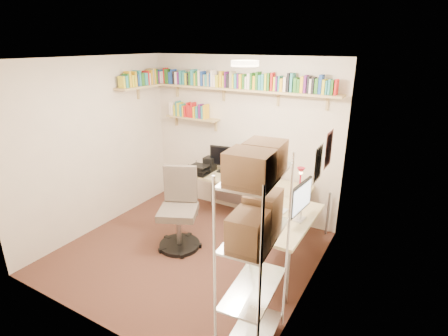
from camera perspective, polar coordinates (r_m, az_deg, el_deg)
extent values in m
plane|color=#4E2D21|center=(4.87, -5.85, -13.50)|extent=(3.20, 3.20, 0.00)
cube|color=beige|center=(5.54, 2.77, 4.95)|extent=(3.20, 0.04, 2.50)
cube|color=beige|center=(5.39, -20.33, 3.29)|extent=(0.04, 3.00, 2.50)
cube|color=beige|center=(3.66, 14.31, -3.66)|extent=(0.04, 3.00, 2.50)
cube|color=beige|center=(3.33, -21.88, -6.94)|extent=(3.20, 0.04, 2.50)
cube|color=white|center=(4.08, -7.11, 17.29)|extent=(3.20, 3.00, 0.04)
cube|color=silver|center=(4.07, 16.73, 2.99)|extent=(0.01, 0.30, 0.42)
cube|color=silver|center=(3.71, 15.14, 0.73)|extent=(0.01, 0.28, 0.38)
cylinder|color=#FFEAC6|center=(3.89, 3.44, 16.69)|extent=(0.30, 0.30, 0.06)
cube|color=tan|center=(5.29, 2.27, 12.74)|extent=(3.05, 0.25, 0.03)
cube|color=tan|center=(5.79, -13.16, 12.88)|extent=(0.25, 1.00, 0.03)
cube|color=tan|center=(5.83, -5.16, 8.16)|extent=(0.95, 0.20, 0.02)
cube|color=tan|center=(6.00, -7.89, 12.74)|extent=(0.03, 0.20, 0.20)
cube|color=tan|center=(5.49, -0.24, 12.29)|extent=(0.03, 0.20, 0.20)
cube|color=tan|center=(5.11, 8.70, 11.49)|extent=(0.03, 0.20, 0.20)
cube|color=tan|center=(4.90, 16.45, 10.58)|extent=(0.03, 0.20, 0.20)
cube|color=navy|center=(6.09, -10.37, 14.52)|extent=(0.04, 0.12, 0.21)
cube|color=teal|center=(6.06, -10.03, 14.46)|extent=(0.03, 0.12, 0.20)
cube|color=white|center=(6.03, -9.71, 14.42)|extent=(0.03, 0.12, 0.19)
cube|color=red|center=(6.01, -9.44, 14.67)|extent=(0.02, 0.12, 0.25)
cube|color=#2A6722|center=(5.99, -9.18, 14.59)|extent=(0.03, 0.14, 0.23)
cube|color=#2A6722|center=(5.97, -8.89, 14.48)|extent=(0.03, 0.14, 0.21)
cube|color=navy|center=(5.94, -8.51, 14.37)|extent=(0.04, 0.14, 0.18)
cube|color=navy|center=(5.91, -8.22, 14.57)|extent=(0.03, 0.14, 0.23)
cube|color=black|center=(5.89, -7.87, 14.42)|extent=(0.03, 0.14, 0.20)
cube|color=white|center=(5.86, -7.55, 14.38)|extent=(0.04, 0.13, 0.19)
cube|color=#5C1A64|center=(5.84, -7.21, 14.35)|extent=(0.04, 0.11, 0.19)
cube|color=teal|center=(5.81, -6.82, 14.48)|extent=(0.04, 0.13, 0.22)
cube|color=teal|center=(5.78, -6.38, 14.35)|extent=(0.04, 0.12, 0.19)
cube|color=gold|center=(5.75, -5.96, 14.27)|extent=(0.03, 0.14, 0.18)
cube|color=black|center=(5.73, -5.65, 14.26)|extent=(0.03, 0.11, 0.18)
cube|color=#2A6722|center=(5.70, -5.31, 14.40)|extent=(0.04, 0.12, 0.21)
cube|color=teal|center=(5.67, -4.91, 14.54)|extent=(0.04, 0.14, 0.24)
cube|color=gold|center=(5.65, -4.54, 14.24)|extent=(0.03, 0.11, 0.18)
cube|color=#2A6722|center=(5.63, -4.19, 14.39)|extent=(0.04, 0.12, 0.21)
cube|color=white|center=(5.60, -3.82, 14.46)|extent=(0.03, 0.13, 0.23)
cube|color=navy|center=(5.58, -3.40, 14.38)|extent=(0.03, 0.12, 0.22)
cube|color=tan|center=(5.56, -3.02, 14.12)|extent=(0.02, 0.12, 0.17)
cube|color=teal|center=(5.54, -2.69, 14.13)|extent=(0.04, 0.11, 0.18)
cube|color=tan|center=(5.51, -2.32, 14.27)|extent=(0.03, 0.13, 0.21)
cube|color=navy|center=(5.50, -1.99, 14.19)|extent=(0.02, 0.12, 0.19)
cube|color=white|center=(5.48, -1.71, 14.44)|extent=(0.03, 0.14, 0.25)
cube|color=white|center=(5.46, -1.32, 14.04)|extent=(0.04, 0.13, 0.17)
cube|color=gold|center=(5.43, -0.86, 14.05)|extent=(0.04, 0.14, 0.18)
cube|color=gold|center=(5.40, -0.33, 14.31)|extent=(0.04, 0.11, 0.23)
cube|color=gold|center=(5.38, 0.14, 13.97)|extent=(0.03, 0.13, 0.17)
cube|color=#5C1A64|center=(5.36, 0.43, 14.26)|extent=(0.03, 0.12, 0.23)
cube|color=black|center=(5.34, 0.86, 14.07)|extent=(0.04, 0.12, 0.20)
cube|color=tan|center=(5.31, 1.38, 14.25)|extent=(0.04, 0.13, 0.24)
cube|color=gold|center=(5.30, 1.75, 13.99)|extent=(0.02, 0.13, 0.19)
cube|color=teal|center=(5.28, 2.16, 14.04)|extent=(0.04, 0.14, 0.21)
cube|color=#5C1A64|center=(5.26, 2.56, 14.01)|extent=(0.03, 0.13, 0.21)
cube|color=gold|center=(5.24, 2.96, 13.96)|extent=(0.04, 0.13, 0.20)
cube|color=#2A6722|center=(5.22, 3.44, 13.94)|extent=(0.03, 0.14, 0.21)
cube|color=white|center=(5.21, 3.79, 13.74)|extent=(0.03, 0.11, 0.17)
cube|color=white|center=(5.18, 4.28, 13.96)|extent=(0.04, 0.13, 0.22)
cube|color=#2A6722|center=(5.16, 4.71, 13.98)|extent=(0.03, 0.14, 0.23)
cube|color=gold|center=(5.15, 5.18, 13.72)|extent=(0.04, 0.13, 0.19)
cube|color=#2A6722|center=(5.13, 5.61, 14.00)|extent=(0.03, 0.14, 0.25)
cube|color=teal|center=(5.11, 6.07, 13.73)|extent=(0.04, 0.13, 0.20)
cube|color=teal|center=(5.09, 6.58, 13.78)|extent=(0.04, 0.15, 0.22)
cube|color=gold|center=(5.07, 7.02, 13.81)|extent=(0.03, 0.13, 0.23)
cube|color=#2A6722|center=(5.06, 7.49, 13.81)|extent=(0.03, 0.15, 0.24)
cube|color=red|center=(5.04, 7.95, 13.81)|extent=(0.03, 0.11, 0.25)
cube|color=gold|center=(5.03, 8.40, 13.45)|extent=(0.03, 0.11, 0.19)
cube|color=#5C1A64|center=(5.01, 8.76, 13.47)|extent=(0.02, 0.13, 0.20)
cube|color=teal|center=(5.00, 9.18, 13.47)|extent=(0.02, 0.15, 0.21)
cube|color=gold|center=(4.99, 9.55, 13.24)|extent=(0.04, 0.15, 0.17)
cube|color=white|center=(4.97, 10.04, 13.33)|extent=(0.04, 0.12, 0.19)
cube|color=black|center=(4.95, 10.61, 13.58)|extent=(0.03, 0.14, 0.25)
cube|color=teal|center=(4.94, 11.13, 13.53)|extent=(0.03, 0.14, 0.25)
cube|color=#2A6722|center=(4.93, 11.70, 13.15)|extent=(0.04, 0.13, 0.19)
cube|color=#2A6722|center=(4.91, 12.24, 13.01)|extent=(0.04, 0.14, 0.18)
cube|color=gold|center=(4.90, 12.72, 13.16)|extent=(0.04, 0.12, 0.21)
cube|color=#5C1A64|center=(4.88, 13.21, 13.20)|extent=(0.04, 0.11, 0.23)
cube|color=black|center=(4.87, 13.71, 13.09)|extent=(0.03, 0.11, 0.22)
cube|color=white|center=(4.86, 14.10, 12.86)|extent=(0.03, 0.14, 0.19)
cube|color=black|center=(4.85, 14.49, 12.91)|extent=(0.02, 0.13, 0.20)
cube|color=#2A6722|center=(4.84, 14.99, 12.80)|extent=(0.04, 0.13, 0.19)
cube|color=navy|center=(4.83, 15.57, 13.02)|extent=(0.04, 0.12, 0.24)
cube|color=gold|center=(4.82, 16.07, 12.62)|extent=(0.04, 0.14, 0.19)
cube|color=teal|center=(4.81, 16.47, 12.51)|extent=(0.02, 0.11, 0.18)
cube|color=teal|center=(4.80, 16.89, 12.55)|extent=(0.03, 0.11, 0.19)
cube|color=#2A6722|center=(4.79, 17.34, 12.45)|extent=(0.03, 0.12, 0.18)
cube|color=red|center=(4.78, 17.88, 12.46)|extent=(0.03, 0.13, 0.20)
cube|color=gold|center=(5.48, -16.36, 13.29)|extent=(0.11, 0.04, 0.17)
cube|color=teal|center=(5.51, -16.00, 13.38)|extent=(0.13, 0.04, 0.18)
cube|color=#2A6722|center=(5.53, -15.72, 13.57)|extent=(0.12, 0.03, 0.20)
cube|color=gold|center=(5.56, -15.43, 13.79)|extent=(0.12, 0.04, 0.23)
cube|color=gold|center=(5.60, -15.08, 13.55)|extent=(0.13, 0.04, 0.17)
cube|color=gold|center=(5.63, -14.77, 13.60)|extent=(0.15, 0.03, 0.17)
cube|color=gold|center=(5.65, -14.55, 13.89)|extent=(0.12, 0.03, 0.22)
cube|color=navy|center=(5.68, -14.25, 13.72)|extent=(0.14, 0.03, 0.18)
cube|color=teal|center=(5.70, -13.99, 14.04)|extent=(0.14, 0.04, 0.23)
cube|color=#2A6722|center=(5.74, -13.67, 13.88)|extent=(0.14, 0.04, 0.19)
cube|color=#2A6722|center=(5.77, -13.38, 13.95)|extent=(0.12, 0.02, 0.19)
cube|color=teal|center=(5.79, -13.17, 13.98)|extent=(0.15, 0.03, 0.19)
cube|color=teal|center=(5.82, -12.90, 13.99)|extent=(0.13, 0.04, 0.18)
cube|color=red|center=(5.85, -12.65, 14.18)|extent=(0.13, 0.03, 0.21)
cube|color=white|center=(5.88, -12.36, 14.04)|extent=(0.12, 0.02, 0.18)
cube|color=gold|center=(5.91, -12.10, 14.30)|extent=(0.12, 0.03, 0.22)
cube|color=tan|center=(5.93, -11.89, 14.43)|extent=(0.14, 0.03, 0.24)
cube|color=gold|center=(5.96, -11.63, 14.48)|extent=(0.14, 0.03, 0.24)
cube|color=#2A6722|center=(5.99, -11.37, 14.46)|extent=(0.14, 0.03, 0.23)
cube|color=#5C1A64|center=(6.03, -11.05, 14.34)|extent=(0.13, 0.03, 0.19)
cube|color=white|center=(6.06, -10.81, 14.33)|extent=(0.15, 0.03, 0.18)
cube|color=navy|center=(6.09, -10.57, 14.51)|extent=(0.11, 0.02, 0.21)
cube|color=white|center=(6.05, -8.49, 9.65)|extent=(0.03, 0.13, 0.22)
cube|color=white|center=(6.03, -8.16, 9.60)|extent=(0.03, 0.14, 0.22)
cube|color=gold|center=(6.00, -7.79, 9.37)|extent=(0.04, 0.13, 0.18)
cube|color=teal|center=(5.97, -7.47, 9.64)|extent=(0.02, 0.14, 0.24)
cube|color=gold|center=(5.95, -7.15, 9.51)|extent=(0.04, 0.13, 0.22)
cube|color=teal|center=(5.92, -6.77, 9.38)|extent=(0.04, 0.13, 0.20)
cube|color=gold|center=(5.90, -6.39, 9.26)|extent=(0.03, 0.14, 0.18)
cube|color=red|center=(5.87, -6.09, 9.24)|extent=(0.03, 0.15, 0.18)
cube|color=red|center=(5.84, -5.76, 9.47)|extent=(0.03, 0.12, 0.24)
cube|color=red|center=(5.82, -5.38, 9.24)|extent=(0.04, 0.14, 0.19)
cube|color=red|center=(5.79, -5.02, 9.44)|extent=(0.03, 0.14, 0.24)
cube|color=gold|center=(5.77, -4.63, 9.10)|extent=(0.03, 0.14, 0.18)
cube|color=teal|center=(5.74, -4.21, 9.10)|extent=(0.04, 0.12, 0.19)
cube|color=#5C1A64|center=(5.71, -3.76, 9.24)|extent=(0.04, 0.12, 0.23)
cube|color=teal|center=(5.68, -3.29, 9.09)|extent=(0.04, 0.13, 0.21)
cube|color=gold|center=(5.66, -2.94, 9.17)|extent=(0.03, 0.15, 0.23)
cube|color=#D4C18A|center=(5.30, 4.44, -2.29)|extent=(1.79, 0.57, 0.04)
cube|color=#D4C18A|center=(4.26, 10.23, -8.39)|extent=(0.57, 1.23, 0.04)
cylinder|color=gray|center=(5.64, -4.52, -4.73)|extent=(0.04, 0.04, 0.66)
cylinder|color=gray|center=(6.00, -1.98, -3.12)|extent=(0.04, 0.04, 0.66)
cylinder|color=gray|center=(5.32, 16.61, -7.16)|extent=(0.04, 0.04, 0.66)
cylinder|color=gray|center=(4.07, 3.81, -15.35)|extent=(0.04, 0.04, 0.66)
cylinder|color=gray|center=(3.93, 10.28, -17.13)|extent=(0.04, 0.04, 0.66)
cube|color=gray|center=(5.63, 5.45, -4.32)|extent=(1.70, 0.02, 0.52)
cube|color=silver|center=(5.27, 5.53, 1.35)|extent=(0.52, 0.03, 0.40)
cube|color=black|center=(5.25, 5.45, 1.29)|extent=(0.47, 0.00, 0.34)
cube|color=black|center=(5.54, -0.24, 1.99)|extent=(0.42, 0.03, 0.32)
cube|color=black|center=(4.13, 12.44, -4.69)|extent=(0.03, 0.55, 0.36)
cube|color=silver|center=(4.13, 12.19, -4.64)|extent=(0.00, 0.49, 0.31)
cube|color=white|center=(5.13, 4.10, -2.74)|extent=(0.40, 0.12, 0.01)
cube|color=white|center=(4.33, 8.70, -7.43)|extent=(0.12, 0.38, 0.01)
cylinder|color=#A20D23|center=(5.04, 12.21, -3.56)|extent=(0.09, 0.09, 0.02)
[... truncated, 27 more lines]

